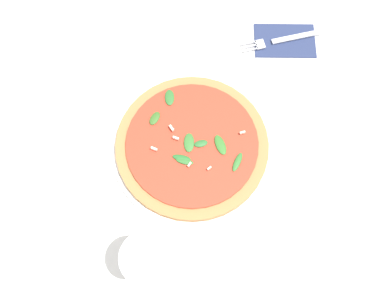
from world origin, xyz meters
TOP-DOWN VIEW (x-y plane):
  - ground_plane at (0.00, 0.00)m, footprint 6.00×6.00m
  - pizza_arugula_main at (-0.03, -0.03)m, footprint 0.34×0.34m
  - wine_glass at (0.04, 0.21)m, footprint 0.08×0.08m
  - napkin at (-0.25, -0.30)m, footprint 0.14×0.09m
  - fork at (-0.24, -0.30)m, footprint 0.19×0.06m
  - side_plate_white at (0.23, 0.09)m, footprint 0.19×0.19m

SIDE VIEW (x-z plane):
  - ground_plane at x=0.00m, z-range 0.00..0.00m
  - napkin at x=-0.25m, z-range 0.00..0.01m
  - fork at x=-0.24m, z-range 0.01..0.01m
  - side_plate_white at x=0.23m, z-range 0.00..0.02m
  - pizza_arugula_main at x=-0.03m, z-range -0.01..0.04m
  - wine_glass at x=0.04m, z-range 0.04..0.22m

